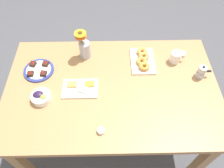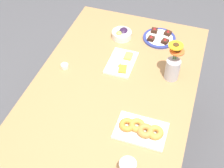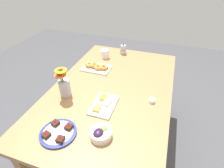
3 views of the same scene
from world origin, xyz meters
The scene contains 9 objects.
ground_plane centered at (0.00, 0.00, 0.00)m, with size 6.00×6.00×0.00m, color #4C4C51.
dining_table centered at (0.00, 0.00, 0.65)m, with size 1.60×1.00×0.74m.
coffee_mug centered at (0.52, 0.25, 0.79)m, with size 0.12×0.08×0.09m.
grape_bowl centered at (-0.51, -0.09, 0.77)m, with size 0.14×0.14×0.07m.
cheese_platter centered at (-0.23, -0.01, 0.75)m, with size 0.26×0.17×0.03m.
croissant_platter centered at (0.25, 0.25, 0.76)m, with size 0.19×0.28×0.05m.
jam_cup_honey centered at (-0.08, -0.35, 0.76)m, with size 0.05×0.05×0.03m.
dessert_plate centered at (-0.57, 0.17, 0.75)m, with size 0.23×0.23×0.05m.
flower_vase centered at (-0.21, 0.33, 0.83)m, with size 0.11×0.10×0.25m.
Camera 2 is at (1.24, 0.41, 2.16)m, focal length 50.00 mm.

